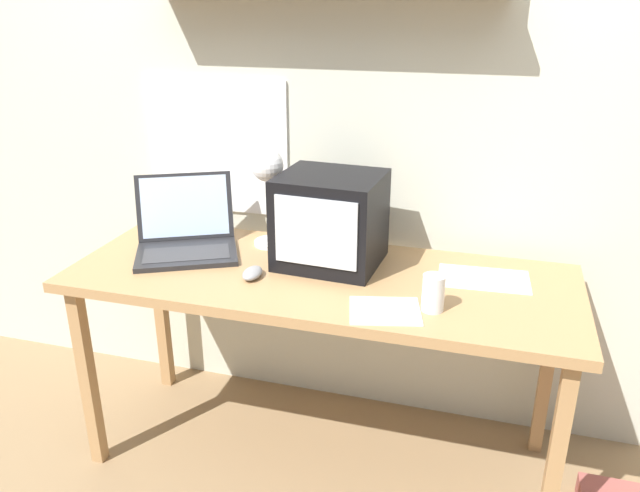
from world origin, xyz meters
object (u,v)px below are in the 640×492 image
(juice_glass, at_px, (433,295))
(loose_paper_near_monitor, at_px, (385,311))
(printed_handout, at_px, (484,279))
(corner_desk, at_px, (320,292))
(computer_mouse, at_px, (252,273))
(laptop, at_px, (186,233))
(crt_monitor, at_px, (330,220))
(desk_lamp, at_px, (268,178))

(juice_glass, relative_size, loose_paper_near_monitor, 0.46)
(printed_handout, distance_m, loose_paper_near_monitor, 0.41)
(juice_glass, bearing_deg, printed_handout, 62.51)
(corner_desk, xyz_separation_m, loose_paper_near_monitor, (0.26, -0.20, 0.07))
(juice_glass, distance_m, printed_handout, 0.30)
(computer_mouse, relative_size, loose_paper_near_monitor, 0.44)
(laptop, bearing_deg, loose_paper_near_monitor, -45.94)
(juice_glass, distance_m, computer_mouse, 0.60)
(corner_desk, xyz_separation_m, laptop, (-0.53, 0.07, 0.13))
(crt_monitor, relative_size, printed_handout, 1.17)
(computer_mouse, height_order, loose_paper_near_monitor, computer_mouse)
(loose_paper_near_monitor, bearing_deg, desk_lamp, 144.38)
(computer_mouse, bearing_deg, loose_paper_near_monitor, -13.62)
(corner_desk, bearing_deg, desk_lamp, 147.48)
(computer_mouse, bearing_deg, laptop, 153.22)
(laptop, relative_size, desk_lamp, 1.22)
(desk_lamp, xyz_separation_m, computer_mouse, (0.03, -0.24, -0.26))
(juice_glass, bearing_deg, loose_paper_near_monitor, -159.88)
(crt_monitor, xyz_separation_m, computer_mouse, (-0.21, -0.19, -0.14))
(crt_monitor, distance_m, desk_lamp, 0.27)
(crt_monitor, bearing_deg, computer_mouse, -134.23)
(desk_lamp, relative_size, loose_paper_near_monitor, 1.56)
(laptop, height_order, juice_glass, laptop)
(crt_monitor, xyz_separation_m, printed_handout, (0.52, 0.01, -0.16))
(juice_glass, xyz_separation_m, loose_paper_near_monitor, (-0.13, -0.05, -0.05))
(computer_mouse, bearing_deg, corner_desk, 23.95)
(laptop, relative_size, printed_handout, 1.52)
(computer_mouse, xyz_separation_m, loose_paper_near_monitor, (0.46, -0.11, -0.01))
(laptop, distance_m, juice_glass, 0.95)
(printed_handout, height_order, loose_paper_near_monitor, same)
(juice_glass, bearing_deg, laptop, 166.13)
(corner_desk, xyz_separation_m, printed_handout, (0.53, 0.11, 0.07))
(desk_lamp, bearing_deg, crt_monitor, -27.75)
(printed_handout, bearing_deg, laptop, -178.04)
(laptop, xyz_separation_m, desk_lamp, (0.30, 0.08, 0.21))
(computer_mouse, xyz_separation_m, printed_handout, (0.73, 0.20, -0.01))
(desk_lamp, relative_size, computer_mouse, 3.54)
(juice_glass, relative_size, computer_mouse, 1.04)
(corner_desk, bearing_deg, juice_glass, -21.65)
(corner_desk, height_order, printed_handout, printed_handout)
(desk_lamp, bearing_deg, loose_paper_near_monitor, -52.14)
(corner_desk, relative_size, loose_paper_near_monitor, 6.96)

